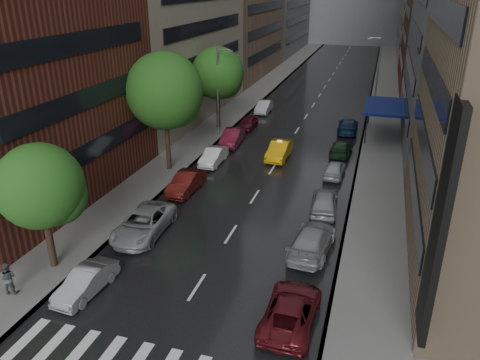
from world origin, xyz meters
name	(u,v)px	position (x,y,z in m)	size (l,w,h in m)	color
ground	(165,337)	(0.00, 0.00, 0.00)	(220.00, 220.00, 0.00)	gray
road	(318,98)	(0.00, 50.00, 0.01)	(14.00, 140.00, 0.01)	black
sidewalk_left	(256,94)	(-9.00, 50.00, 0.07)	(4.00, 140.00, 0.15)	gray
sidewalk_right	(384,102)	(9.00, 50.00, 0.07)	(4.00, 140.00, 0.15)	gray
tree_near	(40,186)	(-8.60, 3.41, 5.12)	(4.70, 4.70, 7.49)	#382619
tree_mid	(165,91)	(-8.60, 19.20, 6.96)	(6.37, 6.37, 10.16)	#382619
tree_far	(218,73)	(-8.60, 32.29, 6.14)	(5.63, 5.63, 8.97)	#382619
taxi	(279,150)	(-0.03, 24.87, 0.79)	(1.67, 4.80, 1.58)	#E5A40C
parked_cars_left	(204,165)	(-5.40, 19.41, 0.75)	(2.84, 42.98, 1.59)	gray
parked_cars_right	(328,190)	(5.40, 17.22, 0.74)	(2.66, 37.52, 1.58)	#551117
ped_black_umbrella	(7,273)	(-9.14, 0.55, 1.38)	(1.04, 0.98, 2.09)	#4E4F53
street_lamp_left	(218,90)	(-7.72, 30.00, 4.89)	(1.74, 0.22, 9.00)	gray
street_lamp_right	(377,72)	(7.72, 45.00, 4.89)	(1.74, 0.22, 9.00)	gray
awning	(385,106)	(8.98, 35.00, 3.13)	(4.00, 8.00, 3.12)	navy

